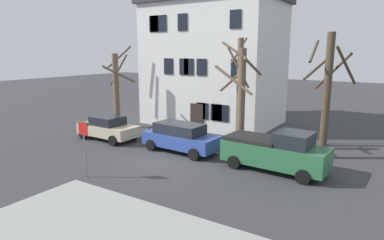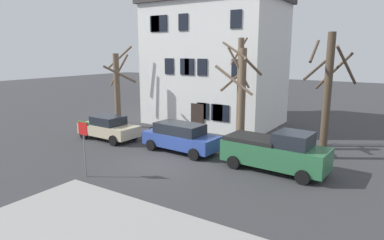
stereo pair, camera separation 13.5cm
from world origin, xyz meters
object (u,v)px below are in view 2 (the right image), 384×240
at_px(street_sign_pole, 84,138).
at_px(bicycle_leaning, 160,132).
at_px(building_main, 215,53).
at_px(pickup_truck_green, 275,151).
at_px(car_beige_sedan, 109,128).
at_px(car_blue_wagon, 181,137).
at_px(tree_bare_mid, 240,90).
at_px(tree_bare_far, 241,97).
at_px(tree_bare_near, 118,88).
at_px(tree_bare_end, 327,93).

height_order(street_sign_pole, bicycle_leaning, street_sign_pole).
height_order(building_main, pickup_truck_green, building_main).
relative_size(pickup_truck_green, bicycle_leaning, 3.20).
bearing_deg(street_sign_pole, car_beige_sedan, 127.91).
bearing_deg(pickup_truck_green, bicycle_leaning, 166.77).
distance_m(car_blue_wagon, bicycle_leaning, 3.75).
bearing_deg(tree_bare_mid, car_beige_sedan, -157.48).
xyz_separation_m(car_blue_wagon, bicycle_leaning, (-3.15, 1.96, -0.53)).
bearing_deg(tree_bare_far, building_main, 130.55).
xyz_separation_m(tree_bare_mid, car_beige_sedan, (-8.10, -3.36, -2.77)).
distance_m(building_main, tree_bare_far, 8.43).
xyz_separation_m(tree_bare_near, tree_bare_far, (10.69, -0.36, 0.07)).
relative_size(tree_bare_near, tree_bare_end, 0.92).
bearing_deg(bicycle_leaning, tree_bare_far, 4.91).
height_order(tree_bare_mid, tree_bare_far, tree_bare_mid).
distance_m(tree_bare_far, car_beige_sedan, 9.26).
bearing_deg(pickup_truck_green, car_beige_sedan, -179.19).
bearing_deg(tree_bare_near, tree_bare_mid, 1.17).
bearing_deg(tree_bare_near, pickup_truck_green, -12.19).
bearing_deg(street_sign_pole, tree_bare_end, 46.05).
relative_size(building_main, street_sign_pole, 4.20).
relative_size(car_beige_sedan, bicycle_leaning, 2.64).
bearing_deg(street_sign_pole, bicycle_leaning, 102.40).
height_order(car_beige_sedan, bicycle_leaning, car_beige_sedan).
bearing_deg(tree_bare_mid, tree_bare_near, -178.83).
bearing_deg(bicycle_leaning, street_sign_pole, -77.60).
bearing_deg(tree_bare_far, pickup_truck_green, -40.06).
relative_size(car_beige_sedan, street_sign_pole, 1.61).
distance_m(car_beige_sedan, bicycle_leaning, 3.50).
height_order(building_main, bicycle_leaning, building_main).
distance_m(tree_bare_far, pickup_truck_green, 4.63).
bearing_deg(car_blue_wagon, tree_bare_mid, 52.36).
relative_size(tree_bare_end, street_sign_pole, 2.54).
relative_size(building_main, pickup_truck_green, 2.16).
distance_m(tree_bare_near, pickup_truck_green, 14.29).
height_order(tree_bare_far, car_beige_sedan, tree_bare_far).
bearing_deg(street_sign_pole, pickup_truck_green, 38.22).
height_order(tree_bare_far, pickup_truck_green, tree_bare_far).
bearing_deg(pickup_truck_green, tree_bare_end, 65.54).
xyz_separation_m(tree_bare_end, car_beige_sedan, (-13.18, -3.61, -2.89)).
height_order(building_main, street_sign_pole, building_main).
xyz_separation_m(building_main, tree_bare_mid, (4.82, -5.53, -2.21)).
bearing_deg(building_main, car_beige_sedan, -110.26).
relative_size(tree_bare_end, car_blue_wagon, 1.44).
bearing_deg(car_beige_sedan, tree_bare_end, 15.31).
relative_size(street_sign_pole, bicycle_leaning, 1.65).
relative_size(tree_bare_mid, tree_bare_end, 0.98).
distance_m(tree_bare_far, street_sign_pole, 9.43).
relative_size(tree_bare_near, pickup_truck_green, 1.21).
height_order(tree_bare_end, car_beige_sedan, tree_bare_end).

